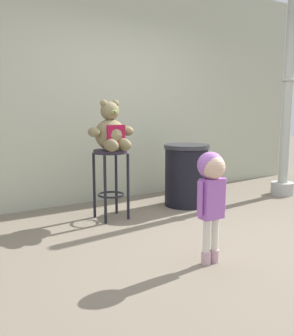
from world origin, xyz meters
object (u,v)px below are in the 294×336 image
at_px(bar_stool_with_teddy, 111,170).
at_px(child_walking, 211,183).
at_px(trash_bin, 186,175).
at_px(lamppost, 286,117).
at_px(teddy_bear, 111,132).

relative_size(bar_stool_with_teddy, child_walking, 0.87).
height_order(trash_bin, lamppost, lamppost).
relative_size(teddy_bear, child_walking, 0.60).
distance_m(teddy_bear, trash_bin, 1.25).
distance_m(bar_stool_with_teddy, lamppost, 2.75).
xyz_separation_m(child_walking, trash_bin, (0.99, 1.57, -0.27)).
distance_m(child_walking, trash_bin, 1.88).
bearing_deg(teddy_bear, child_walking, -86.07).
bearing_deg(bar_stool_with_teddy, trash_bin, 0.58).
xyz_separation_m(bar_stool_with_teddy, teddy_bear, (0.00, -0.03, 0.43)).
height_order(bar_stool_with_teddy, lamppost, lamppost).
height_order(bar_stool_with_teddy, child_walking, child_walking).
bearing_deg(bar_stool_with_teddy, child_walking, -86.14).
bearing_deg(teddy_bear, trash_bin, 2.05).
xyz_separation_m(child_walking, lamppost, (2.57, 1.30, 0.46)).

